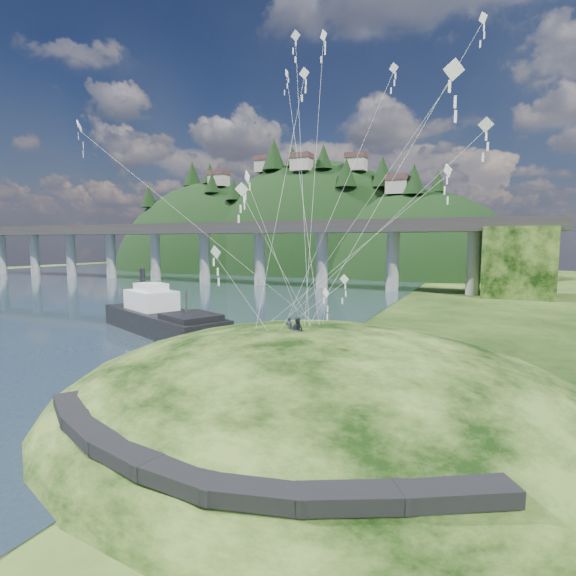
% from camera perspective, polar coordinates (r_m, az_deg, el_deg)
% --- Properties ---
extents(ground, '(320.00, 320.00, 0.00)m').
position_cam_1_polar(ground, '(30.93, -11.73, -13.77)').
color(ground, black).
rests_on(ground, ground).
extents(grass_hill, '(36.00, 32.00, 13.00)m').
position_cam_1_polar(grass_hill, '(29.60, 4.09, -17.71)').
color(grass_hill, black).
rests_on(grass_hill, ground).
extents(footpath, '(22.29, 5.84, 0.83)m').
position_cam_1_polar(footpath, '(18.80, -10.74, -20.33)').
color(footpath, black).
rests_on(footpath, ground).
extents(bridge, '(160.00, 11.00, 15.00)m').
position_cam_1_polar(bridge, '(103.26, -0.88, 5.60)').
color(bridge, '#2D2B2B').
rests_on(bridge, ground).
extents(far_ridge, '(153.00, 70.00, 94.50)m').
position_cam_1_polar(far_ridge, '(158.85, 1.49, -0.47)').
color(far_ridge, black).
rests_on(far_ridge, ground).
extents(work_barge, '(20.84, 13.45, 7.13)m').
position_cam_1_polar(work_barge, '(53.27, -15.82, -3.54)').
color(work_barge, black).
rests_on(work_barge, ground).
extents(wooden_dock, '(14.42, 7.61, 1.04)m').
position_cam_1_polar(wooden_dock, '(38.34, -10.44, -9.13)').
color(wooden_dock, '#3B2418').
rests_on(wooden_dock, ground).
extents(kite_flyers, '(1.54, 1.17, 1.68)m').
position_cam_1_polar(kite_flyers, '(27.54, 0.92, -3.64)').
color(kite_flyers, '#292D37').
rests_on(kite_flyers, ground).
extents(kite_swarm, '(20.25, 17.16, 20.14)m').
position_cam_1_polar(kite_swarm, '(29.66, 7.03, 18.81)').
color(kite_swarm, white).
rests_on(kite_swarm, ground).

